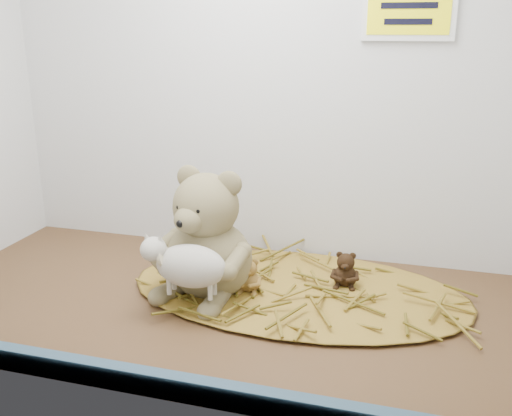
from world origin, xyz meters
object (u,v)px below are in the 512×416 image
(main_teddy, at_px, (208,233))
(toy_lamb, at_px, (191,266))
(mini_teddy_tan, at_px, (249,273))
(mini_teddy_brown, at_px, (346,268))

(main_teddy, bearing_deg, toy_lamb, -75.43)
(mini_teddy_tan, xyz_separation_m, mini_teddy_brown, (0.18, 0.08, 0.00))
(main_teddy, height_order, toy_lamb, main_teddy)
(toy_lamb, distance_m, mini_teddy_tan, 0.14)
(main_teddy, relative_size, mini_teddy_tan, 3.75)
(toy_lamb, height_order, mini_teddy_brown, toy_lamb)
(toy_lamb, distance_m, mini_teddy_brown, 0.32)
(main_teddy, bearing_deg, mini_teddy_brown, 33.70)
(toy_lamb, relative_size, mini_teddy_tan, 2.51)
(mini_teddy_brown, bearing_deg, mini_teddy_tan, -160.30)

